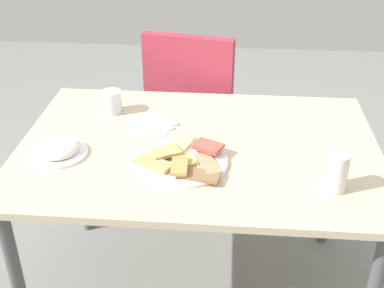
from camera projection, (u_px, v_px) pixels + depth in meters
dining_table at (198, 162)px, 1.75m from camera, size 1.23×0.85×0.70m
dining_chair at (194, 110)px, 2.38m from camera, size 0.49×0.49×0.91m
pide_platter at (182, 160)px, 1.60m from camera, size 0.30×0.30×0.04m
salad_plate_greens at (57, 149)px, 1.65m from camera, size 0.20×0.20×0.06m
soda_can at (337, 172)px, 1.45m from camera, size 0.09×0.09×0.12m
drinking_glass at (112, 102)px, 1.90m from camera, size 0.07×0.07×0.09m
paper_napkin at (151, 125)px, 1.83m from camera, size 0.18×0.18×0.00m
fork at (150, 126)px, 1.82m from camera, size 0.17×0.03×0.00m
spoon at (152, 122)px, 1.85m from camera, size 0.20×0.03×0.00m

